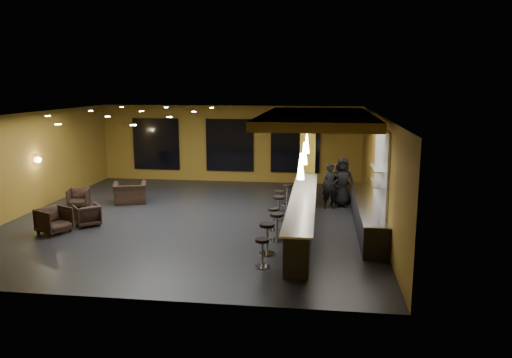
# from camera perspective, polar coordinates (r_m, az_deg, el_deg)

# --- Properties ---
(floor) EXTENTS (12.00, 13.00, 0.10)m
(floor) POSITION_cam_1_polar(r_m,az_deg,el_deg) (17.12, -6.89, -4.59)
(floor) COLOR black
(floor) RESTS_ON ground
(ceiling) EXTENTS (12.00, 13.00, 0.10)m
(ceiling) POSITION_cam_1_polar(r_m,az_deg,el_deg) (16.53, -7.18, 7.53)
(ceiling) COLOR black
(wall_back) EXTENTS (12.00, 0.10, 3.50)m
(wall_back) POSITION_cam_1_polar(r_m,az_deg,el_deg) (23.06, -2.97, 4.04)
(wall_back) COLOR olive
(wall_back) RESTS_ON floor
(wall_front) EXTENTS (12.00, 0.10, 3.50)m
(wall_front) POSITION_cam_1_polar(r_m,az_deg,el_deg) (10.66, -15.85, -4.47)
(wall_front) COLOR olive
(wall_front) RESTS_ON floor
(wall_left) EXTENTS (0.10, 13.00, 3.50)m
(wall_left) POSITION_cam_1_polar(r_m,az_deg,el_deg) (19.16, -24.85, 1.64)
(wall_left) COLOR olive
(wall_left) RESTS_ON floor
(wall_right) EXTENTS (0.10, 13.00, 3.50)m
(wall_right) POSITION_cam_1_polar(r_m,az_deg,el_deg) (16.31, 14.02, 0.87)
(wall_right) COLOR olive
(wall_right) RESTS_ON floor
(wood_soffit) EXTENTS (3.60, 8.00, 0.28)m
(wood_soffit) POSITION_cam_1_polar(r_m,az_deg,el_deg) (17.01, 6.97, 6.98)
(wood_soffit) COLOR olive
(wood_soffit) RESTS_ON ceiling
(window_left) EXTENTS (2.20, 0.06, 2.40)m
(window_left) POSITION_cam_1_polar(r_m,az_deg,el_deg) (23.85, -11.34, 3.95)
(window_left) COLOR black
(window_left) RESTS_ON wall_back
(window_center) EXTENTS (2.20, 0.06, 2.40)m
(window_center) POSITION_cam_1_polar(r_m,az_deg,el_deg) (22.96, -3.02, 3.89)
(window_center) COLOR black
(window_center) RESTS_ON wall_back
(window_right) EXTENTS (2.20, 0.06, 2.40)m
(window_right) POSITION_cam_1_polar(r_m,az_deg,el_deg) (22.61, 4.49, 3.76)
(window_right) COLOR black
(window_right) RESTS_ON wall_back
(tile_backsplash) EXTENTS (0.06, 3.20, 2.40)m
(tile_backsplash) POSITION_cam_1_polar(r_m,az_deg,el_deg) (15.28, 14.13, 1.16)
(tile_backsplash) COLOR white
(tile_backsplash) RESTS_ON wall_right
(bar_counter) EXTENTS (0.60, 8.00, 1.00)m
(bar_counter) POSITION_cam_1_polar(r_m,az_deg,el_deg) (15.50, 5.34, -4.10)
(bar_counter) COLOR black
(bar_counter) RESTS_ON floor
(bar_top) EXTENTS (0.78, 8.10, 0.05)m
(bar_top) POSITION_cam_1_polar(r_m,az_deg,el_deg) (15.37, 5.38, -2.21)
(bar_top) COLOR beige
(bar_top) RESTS_ON bar_counter
(prep_counter) EXTENTS (0.70, 6.00, 0.86)m
(prep_counter) POSITION_cam_1_polar(r_m,az_deg,el_deg) (16.06, 12.57, -4.04)
(prep_counter) COLOR black
(prep_counter) RESTS_ON floor
(prep_top) EXTENTS (0.72, 6.00, 0.03)m
(prep_top) POSITION_cam_1_polar(r_m,az_deg,el_deg) (15.95, 12.64, -2.46)
(prep_top) COLOR silver
(prep_top) RESTS_ON prep_counter
(wall_shelf_lower) EXTENTS (0.30, 1.50, 0.03)m
(wall_shelf_lower) POSITION_cam_1_polar(r_m,az_deg,el_deg) (15.14, 13.62, -0.45)
(wall_shelf_lower) COLOR silver
(wall_shelf_lower) RESTS_ON wall_right
(wall_shelf_upper) EXTENTS (0.30, 1.50, 0.03)m
(wall_shelf_upper) POSITION_cam_1_polar(r_m,az_deg,el_deg) (15.06, 13.70, 1.23)
(wall_shelf_upper) COLOR silver
(wall_shelf_upper) RESTS_ON wall_right
(column) EXTENTS (0.60, 0.60, 3.50)m
(column) POSITION_cam_1_polar(r_m,az_deg,el_deg) (19.77, 5.93, 2.85)
(column) COLOR #A58A25
(column) RESTS_ON floor
(wall_sconce) EXTENTS (0.22, 0.22, 0.22)m
(wall_sconce) POSITION_cam_1_polar(r_m,az_deg,el_deg) (19.48, -23.66, 2.02)
(wall_sconce) COLOR #FFE5B2
(wall_sconce) RESTS_ON wall_left
(pendant_0) EXTENTS (0.20, 0.20, 0.70)m
(pendant_0) POSITION_cam_1_polar(r_m,az_deg,el_deg) (13.16, 5.14, 1.45)
(pendant_0) COLOR white
(pendant_0) RESTS_ON wood_soffit
(pendant_1) EXTENTS (0.20, 0.20, 0.70)m
(pendant_1) POSITION_cam_1_polar(r_m,az_deg,el_deg) (15.63, 5.54, 2.94)
(pendant_1) COLOR white
(pendant_1) RESTS_ON wood_soffit
(pendant_2) EXTENTS (0.20, 0.20, 0.70)m
(pendant_2) POSITION_cam_1_polar(r_m,az_deg,el_deg) (18.10, 5.82, 4.03)
(pendant_2) COLOR white
(pendant_2) RESTS_ON wood_soffit
(staff_a) EXTENTS (0.65, 0.47, 1.66)m
(staff_a) POSITION_cam_1_polar(r_m,az_deg,el_deg) (18.29, 8.50, -0.79)
(staff_a) COLOR black
(staff_a) RESTS_ON floor
(staff_b) EXTENTS (0.86, 0.73, 1.56)m
(staff_b) POSITION_cam_1_polar(r_m,az_deg,el_deg) (18.80, 9.59, -0.66)
(staff_b) COLOR black
(staff_b) RESTS_ON floor
(staff_c) EXTENTS (0.93, 0.64, 1.83)m
(staff_c) POSITION_cam_1_polar(r_m,az_deg,el_deg) (18.62, 9.84, -0.36)
(staff_c) COLOR black
(staff_c) RESTS_ON floor
(armchair_a) EXTENTS (1.14, 1.13, 0.78)m
(armchair_a) POSITION_cam_1_polar(r_m,az_deg,el_deg) (16.43, -22.08, -4.40)
(armchair_a) COLOR black
(armchair_a) RESTS_ON floor
(armchair_b) EXTENTS (1.05, 1.05, 0.69)m
(armchair_b) POSITION_cam_1_polar(r_m,az_deg,el_deg) (16.89, -18.75, -3.93)
(armchair_b) COLOR black
(armchair_b) RESTS_ON floor
(armchair_c) EXTENTS (0.88, 0.89, 0.67)m
(armchair_c) POSITION_cam_1_polar(r_m,az_deg,el_deg) (19.60, -19.62, -2.00)
(armchair_c) COLOR black
(armchair_c) RESTS_ON floor
(armchair_d) EXTENTS (1.49, 1.40, 0.78)m
(armchair_d) POSITION_cam_1_polar(r_m,az_deg,el_deg) (19.57, -14.19, -1.55)
(armchair_d) COLOR black
(armchair_d) RESTS_ON floor
(bar_stool_0) EXTENTS (0.37, 0.37, 0.73)m
(bar_stool_0) POSITION_cam_1_polar(r_m,az_deg,el_deg) (12.44, 0.72, -8.00)
(bar_stool_0) COLOR silver
(bar_stool_0) RESTS_ON floor
(bar_stool_1) EXTENTS (0.43, 0.43, 0.85)m
(bar_stool_1) POSITION_cam_1_polar(r_m,az_deg,el_deg) (13.33, 1.27, -6.36)
(bar_stool_1) COLOR silver
(bar_stool_1) RESTS_ON floor
(bar_stool_2) EXTENTS (0.42, 0.42, 0.82)m
(bar_stool_2) POSITION_cam_1_polar(r_m,az_deg,el_deg) (14.44, 2.38, -5.08)
(bar_stool_2) COLOR silver
(bar_stool_2) RESTS_ON floor
(bar_stool_3) EXTENTS (0.36, 0.36, 0.72)m
(bar_stool_3) POSITION_cam_1_polar(r_m,az_deg,el_deg) (15.44, 2.01, -4.28)
(bar_stool_3) COLOR silver
(bar_stool_3) RESTS_ON floor
(bar_stool_4) EXTENTS (0.42, 0.42, 0.82)m
(bar_stool_4) POSITION_cam_1_polar(r_m,az_deg,el_deg) (16.56, 2.61, -2.99)
(bar_stool_4) COLOR silver
(bar_stool_4) RESTS_ON floor
(bar_stool_5) EXTENTS (0.38, 0.38, 0.76)m
(bar_stool_5) POSITION_cam_1_polar(r_m,az_deg,el_deg) (17.70, 2.66, -2.22)
(bar_stool_5) COLOR silver
(bar_stool_5) RESTS_ON floor
(bar_stool_6) EXTENTS (0.39, 0.39, 0.77)m
(bar_stool_6) POSITION_cam_1_polar(r_m,az_deg,el_deg) (18.71, 3.58, -1.48)
(bar_stool_6) COLOR silver
(bar_stool_6) RESTS_ON floor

